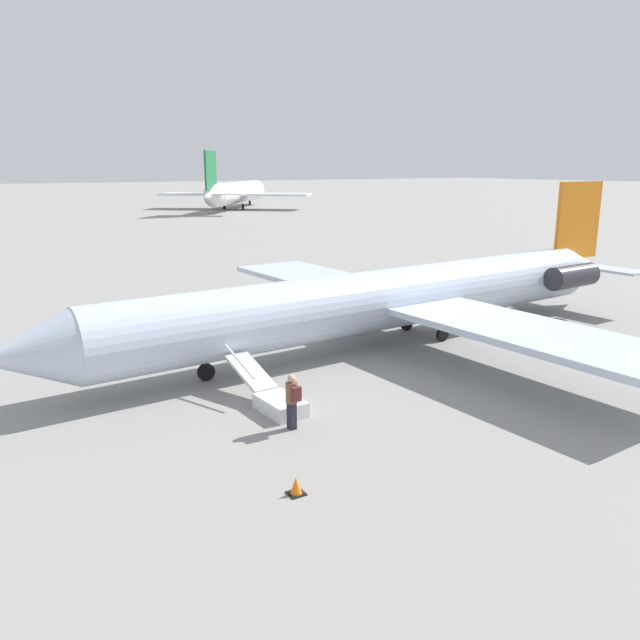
{
  "coord_description": "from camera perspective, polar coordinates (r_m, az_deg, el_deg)",
  "views": [
    {
      "loc": [
        16.7,
        21.48,
        7.83
      ],
      "look_at": [
        3.91,
        1.03,
        1.86
      ],
      "focal_mm": 35.0,
      "sensor_mm": 36.0,
      "label": 1
    }
  ],
  "objects": [
    {
      "name": "ground_plane",
      "position": [
        28.31,
        5.62,
        -2.23
      ],
      "size": [
        600.0,
        600.0,
        0.0
      ],
      "primitive_type": "plane",
      "color": "gray"
    },
    {
      "name": "airplane_main",
      "position": [
        28.44,
        7.24,
        2.15
      ],
      "size": [
        32.84,
        24.97,
        7.01
      ],
      "rotation": [
        0.0,
        0.0,
        0.05
      ],
      "color": "silver",
      "rests_on": "ground"
    },
    {
      "name": "traffic_cone_near_stairs",
      "position": [
        15.8,
        -2.2,
        -14.96
      ],
      "size": [
        0.41,
        0.41,
        0.45
      ],
      "color": "black",
      "rests_on": "ground"
    },
    {
      "name": "boarding_stairs",
      "position": [
        20.82,
        -4.24,
        -7.12
      ],
      "size": [
        1.22,
        4.06,
        1.73
      ],
      "rotation": [
        0.0,
        0.0,
        -1.52
      ],
      "color": "silver",
      "rests_on": "ground"
    },
    {
      "name": "passenger",
      "position": [
        19.02,
        -2.56,
        -7.15
      ],
      "size": [
        0.36,
        0.55,
        1.74
      ],
      "rotation": [
        0.0,
        0.0,
        -1.52
      ],
      "color": "#23232D",
      "rests_on": "ground"
    },
    {
      "name": "airplane_far_center",
      "position": [
        119.84,
        -7.69,
        11.5
      ],
      "size": [
        28.92,
        32.54,
        10.28
      ],
      "rotation": [
        0.0,
        0.0,
        4.02
      ],
      "color": "silver",
      "rests_on": "ground"
    }
  ]
}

